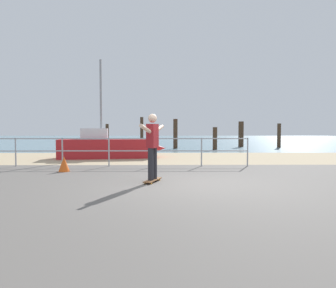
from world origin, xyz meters
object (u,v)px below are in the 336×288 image
Objects in this scene: sailboat at (111,147)px; skateboarder at (153,143)px; skateboard at (153,180)px; traffic_cone at (64,164)px.

sailboat reaches higher than skateboarder.
skateboarder is at bearing -18.43° from skateboard.
skateboarder is 3.30× the size of traffic_cone.
sailboat reaches higher than traffic_cone.
skateboarder is at bearing -34.24° from traffic_cone.
traffic_cone is (-0.67, -4.71, -0.27)m from sailboat.
skateboarder reaches higher than traffic_cone.
sailboat is 7.03m from skateboard.
skateboard is at bearing -34.24° from traffic_cone.
sailboat is 4.76m from traffic_cone.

